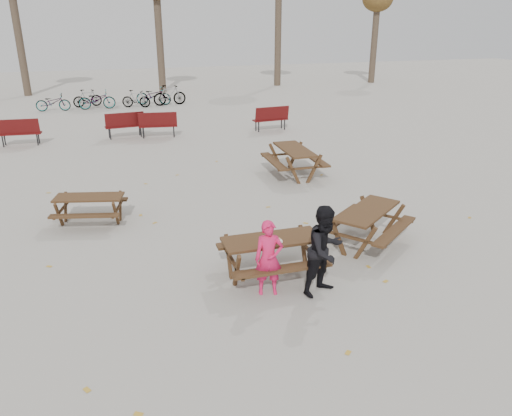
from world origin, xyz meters
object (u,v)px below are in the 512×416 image
object	(u,v)px
food_tray	(277,241)
picnic_table_north	(90,210)
adult	(325,250)
child	(269,258)
picnic_table_east	(367,227)
main_picnic_table	(272,248)
soda_bottle	(266,241)
picnic_table_far	(294,162)

from	to	relation	value
food_tray	picnic_table_north	size ratio (longest dim) A/B	0.12
adult	food_tray	bearing A→B (deg)	112.41
child	picnic_table_east	xyz separation A→B (m)	(2.63, 1.32, -0.29)
main_picnic_table	picnic_table_north	distance (m)	4.91
picnic_table_north	main_picnic_table	bearing A→B (deg)	-34.82
main_picnic_table	food_tray	xyz separation A→B (m)	(0.04, -0.18, 0.21)
food_tray	picnic_table_north	bearing A→B (deg)	130.52
child	adult	world-z (taller)	adult
soda_bottle	picnic_table_far	world-z (taller)	soda_bottle
adult	picnic_table_north	world-z (taller)	adult
child	picnic_table_east	distance (m)	2.95
main_picnic_table	picnic_table_north	world-z (taller)	main_picnic_table
adult	picnic_table_far	bearing A→B (deg)	49.60
child	adult	size ratio (longest dim) A/B	0.84
main_picnic_table	adult	xyz separation A→B (m)	(0.70, -0.81, 0.22)
adult	picnic_table_north	xyz separation A→B (m)	(-3.95, 4.48, -0.48)
adult	picnic_table_north	bearing A→B (deg)	107.63
food_tray	adult	distance (m)	0.91
soda_bottle	adult	size ratio (longest dim) A/B	0.10
main_picnic_table	food_tray	distance (m)	0.27
food_tray	picnic_table_east	size ratio (longest dim) A/B	0.10
main_picnic_table	child	distance (m)	0.62
main_picnic_table	child	world-z (taller)	child
child	picnic_table_far	world-z (taller)	child
adult	soda_bottle	bearing A→B (deg)	122.74
main_picnic_table	food_tray	bearing A→B (deg)	-78.21
picnic_table_east	child	bearing A→B (deg)	168.96
picnic_table_far	food_tray	bearing A→B (deg)	157.34
picnic_table_far	picnic_table_east	bearing A→B (deg)	177.92
picnic_table_east	picnic_table_north	size ratio (longest dim) A/B	1.18
food_tray	child	size ratio (longest dim) A/B	0.13
picnic_table_east	picnic_table_far	world-z (taller)	picnic_table_far
child	picnic_table_far	size ratio (longest dim) A/B	0.70
picnic_table_far	picnic_table_north	bearing A→B (deg)	110.84
picnic_table_far	child	bearing A→B (deg)	156.51
food_tray	soda_bottle	bearing A→B (deg)	-169.35
picnic_table_north	picnic_table_far	world-z (taller)	picnic_table_far
main_picnic_table	child	bearing A→B (deg)	-113.45
main_picnic_table	picnic_table_far	xyz separation A→B (m)	(2.67, 5.79, -0.17)
picnic_table_east	main_picnic_table	bearing A→B (deg)	159.86
adult	child	bearing A→B (deg)	141.63
picnic_table_far	soda_bottle	bearing A→B (deg)	155.67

